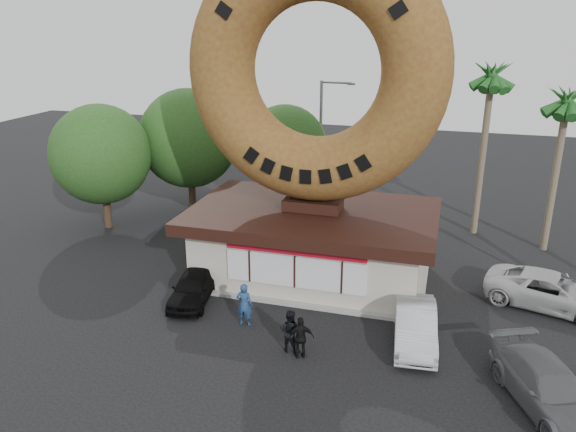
# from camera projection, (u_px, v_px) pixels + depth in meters

# --- Properties ---
(ground) EXTENTS (90.00, 90.00, 0.00)m
(ground) POSITION_uv_depth(u_px,v_px,m) (274.00, 341.00, 21.29)
(ground) COLOR black
(ground) RESTS_ON ground
(donut_shop) EXTENTS (11.20, 7.20, 3.80)m
(donut_shop) POSITION_uv_depth(u_px,v_px,m) (312.00, 241.00, 26.12)
(donut_shop) COLOR #BDB3A1
(donut_shop) RESTS_ON ground
(giant_donut) EXTENTS (11.27, 2.87, 11.27)m
(giant_donut) POSITION_uv_depth(u_px,v_px,m) (315.00, 72.00, 23.56)
(giant_donut) COLOR brown
(giant_donut) RESTS_ON donut_shop
(tree_west) EXTENTS (6.00, 6.00, 7.65)m
(tree_west) POSITION_uv_depth(u_px,v_px,m) (189.00, 138.00, 34.00)
(tree_west) COLOR #473321
(tree_west) RESTS_ON ground
(tree_mid) EXTENTS (5.20, 5.20, 6.63)m
(tree_mid) POSITION_uv_depth(u_px,v_px,m) (285.00, 147.00, 34.57)
(tree_mid) COLOR #473321
(tree_mid) RESTS_ON ground
(tree_far) EXTENTS (5.60, 5.60, 7.14)m
(tree_far) POSITION_uv_depth(u_px,v_px,m) (101.00, 154.00, 31.41)
(tree_far) COLOR #473321
(tree_far) RESTS_ON ground
(palm_near) EXTENTS (2.60, 2.60, 9.75)m
(palm_near) POSITION_uv_depth(u_px,v_px,m) (491.00, 82.00, 29.16)
(palm_near) COLOR #726651
(palm_near) RESTS_ON ground
(palm_far) EXTENTS (2.60, 2.60, 8.75)m
(palm_far) POSITION_uv_depth(u_px,v_px,m) (566.00, 107.00, 27.19)
(palm_far) COLOR #726651
(palm_far) RESTS_ON ground
(street_lamp) EXTENTS (2.11, 0.20, 8.00)m
(street_lamp) POSITION_uv_depth(u_px,v_px,m) (323.00, 139.00, 34.75)
(street_lamp) COLOR #59595E
(street_lamp) RESTS_ON ground
(person_left) EXTENTS (0.67, 0.45, 1.80)m
(person_left) POSITION_uv_depth(u_px,v_px,m) (244.00, 305.00, 22.10)
(person_left) COLOR navy
(person_left) RESTS_ON ground
(person_center) EXTENTS (0.87, 0.72, 1.65)m
(person_center) POSITION_uv_depth(u_px,v_px,m) (290.00, 331.00, 20.40)
(person_center) COLOR black
(person_center) RESTS_ON ground
(person_right) EXTENTS (1.02, 0.72, 1.61)m
(person_right) POSITION_uv_depth(u_px,v_px,m) (301.00, 338.00, 20.00)
(person_right) COLOR black
(person_right) RESTS_ON ground
(car_black) EXTENTS (2.12, 3.99, 1.29)m
(car_black) POSITION_uv_depth(u_px,v_px,m) (193.00, 287.00, 24.07)
(car_black) COLOR black
(car_black) RESTS_ON ground
(car_silver) EXTENTS (1.88, 4.38, 1.40)m
(car_silver) POSITION_uv_depth(u_px,v_px,m) (415.00, 326.00, 20.98)
(car_silver) COLOR #B5B6BB
(car_silver) RESTS_ON ground
(car_grey) EXTENTS (3.81, 5.27, 1.42)m
(car_grey) POSITION_uv_depth(u_px,v_px,m) (548.00, 387.00, 17.47)
(car_grey) COLOR #5D6062
(car_grey) RESTS_ON ground
(car_white) EXTENTS (5.77, 3.79, 1.47)m
(car_white) POSITION_uv_depth(u_px,v_px,m) (551.00, 291.00, 23.55)
(car_white) COLOR #BABABA
(car_white) RESTS_ON ground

